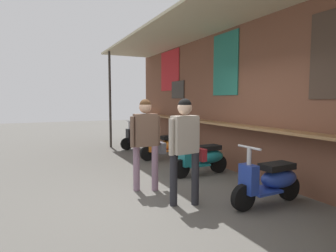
{
  "coord_description": "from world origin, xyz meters",
  "views": [
    {
      "loc": [
        4.37,
        -2.32,
        1.66
      ],
      "look_at": [
        -2.36,
        0.86,
        0.98
      ],
      "focal_mm": 31.12,
      "sensor_mm": 36.0,
      "label": 1
    }
  ],
  "objects_px": {
    "scooter_orange": "(167,145)",
    "scooter_blue": "(271,180)",
    "shopper_with_handbag": "(185,141)",
    "shopper_browsing": "(146,135)",
    "scooter_teal": "(203,157)",
    "scooter_black": "(143,137)"
  },
  "relations": [
    {
      "from": "shopper_with_handbag",
      "to": "scooter_teal",
      "type": "bearing_deg",
      "value": -48.31
    },
    {
      "from": "scooter_orange",
      "to": "scooter_blue",
      "type": "relative_size",
      "value": 1.0
    },
    {
      "from": "scooter_orange",
      "to": "scooter_teal",
      "type": "relative_size",
      "value": 1.0
    },
    {
      "from": "scooter_orange",
      "to": "scooter_black",
      "type": "bearing_deg",
      "value": -90.3
    },
    {
      "from": "shopper_with_handbag",
      "to": "shopper_browsing",
      "type": "relative_size",
      "value": 1.01
    },
    {
      "from": "scooter_black",
      "to": "shopper_with_handbag",
      "type": "height_order",
      "value": "shopper_with_handbag"
    },
    {
      "from": "scooter_orange",
      "to": "scooter_blue",
      "type": "bearing_deg",
      "value": 89.7
    },
    {
      "from": "scooter_teal",
      "to": "shopper_with_handbag",
      "type": "height_order",
      "value": "shopper_with_handbag"
    },
    {
      "from": "shopper_browsing",
      "to": "scooter_orange",
      "type": "bearing_deg",
      "value": -32.28
    },
    {
      "from": "scooter_orange",
      "to": "shopper_with_handbag",
      "type": "height_order",
      "value": "shopper_with_handbag"
    },
    {
      "from": "scooter_blue",
      "to": "shopper_with_handbag",
      "type": "height_order",
      "value": "shopper_with_handbag"
    },
    {
      "from": "scooter_blue",
      "to": "shopper_browsing",
      "type": "height_order",
      "value": "shopper_browsing"
    },
    {
      "from": "scooter_black",
      "to": "scooter_teal",
      "type": "height_order",
      "value": "same"
    },
    {
      "from": "scooter_blue",
      "to": "scooter_orange",
      "type": "bearing_deg",
      "value": -92.88
    },
    {
      "from": "shopper_with_handbag",
      "to": "scooter_black",
      "type": "bearing_deg",
      "value": -20.81
    },
    {
      "from": "scooter_teal",
      "to": "shopper_browsing",
      "type": "height_order",
      "value": "shopper_browsing"
    },
    {
      "from": "scooter_black",
      "to": "shopper_browsing",
      "type": "height_order",
      "value": "shopper_browsing"
    },
    {
      "from": "scooter_teal",
      "to": "scooter_blue",
      "type": "height_order",
      "value": "same"
    },
    {
      "from": "scooter_teal",
      "to": "shopper_browsing",
      "type": "bearing_deg",
      "value": 14.87
    },
    {
      "from": "scooter_orange",
      "to": "scooter_blue",
      "type": "height_order",
      "value": "same"
    },
    {
      "from": "shopper_with_handbag",
      "to": "shopper_browsing",
      "type": "bearing_deg",
      "value": 9.17
    },
    {
      "from": "scooter_orange",
      "to": "shopper_with_handbag",
      "type": "bearing_deg",
      "value": 69.39
    }
  ]
}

